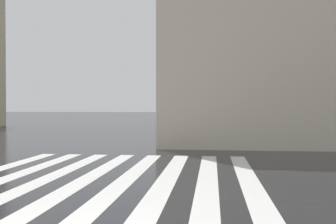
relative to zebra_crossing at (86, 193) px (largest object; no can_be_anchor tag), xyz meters
name	(u,v)px	position (x,y,z in m)	size (l,w,h in m)	color
zebra_crossing	(86,193)	(0.00, 0.00, 0.00)	(13.00, 7.50, 0.01)	silver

